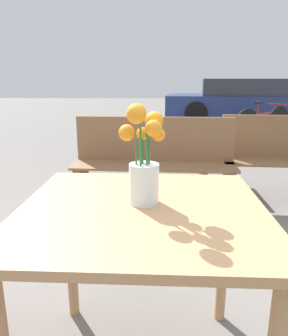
{
  "coord_description": "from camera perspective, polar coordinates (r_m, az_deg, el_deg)",
  "views": [
    {
      "loc": [
        0.03,
        -1.07,
        1.18
      ],
      "look_at": [
        0.01,
        0.04,
        0.87
      ],
      "focal_mm": 35.0,
      "sensor_mm": 36.0,
      "label": 1
    }
  ],
  "objects": [
    {
      "name": "table_front",
      "position": [
        1.2,
        -0.33,
        -11.51
      ],
      "size": [
        0.89,
        0.85,
        0.74
      ],
      "color": "tan",
      "rests_on": "ground_plane"
    },
    {
      "name": "flower_vase",
      "position": [
        1.15,
        -0.03,
        0.44
      ],
      "size": [
        0.16,
        0.17,
        0.36
      ],
      "color": "silver",
      "rests_on": "table_front"
    },
    {
      "name": "bench_middle",
      "position": [
        2.95,
        1.79,
        1.0
      ],
      "size": [
        1.45,
        0.43,
        0.85
      ],
      "color": "brown",
      "rests_on": "ground_plane"
    },
    {
      "name": "table_back",
      "position": [
        3.89,
        5.94,
        6.41
      ],
      "size": [
        0.75,
        0.68,
        0.71
      ],
      "color": "brown",
      "rests_on": "ground_plane"
    },
    {
      "name": "bicycle",
      "position": [
        6.49,
        19.96,
        7.07
      ],
      "size": [
        1.34,
        1.04,
        0.78
      ],
      "color": "black",
      "rests_on": "ground_plane"
    },
    {
      "name": "parked_car",
      "position": [
        9.91,
        17.13,
        11.09
      ],
      "size": [
        4.57,
        2.43,
        1.18
      ],
      "color": "navy",
      "rests_on": "ground_plane"
    }
  ]
}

